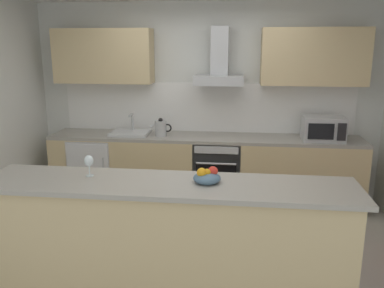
# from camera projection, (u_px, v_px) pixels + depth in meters

# --- Properties ---
(ground) EXTENTS (5.59, 4.43, 0.02)m
(ground) POSITION_uv_depth(u_px,v_px,m) (191.00, 253.00, 4.06)
(ground) COLOR gray
(wall_back) EXTENTS (5.59, 0.12, 2.60)m
(wall_back) POSITION_uv_depth(u_px,v_px,m) (207.00, 102.00, 5.45)
(wall_back) COLOR silver
(wall_back) RESTS_ON ground
(backsplash_tile) EXTENTS (3.90, 0.02, 0.66)m
(backsplash_tile) POSITION_uv_depth(u_px,v_px,m) (206.00, 107.00, 5.40)
(backsplash_tile) COLOR white
(counter_back) EXTENTS (4.04, 0.60, 0.90)m
(counter_back) POSITION_uv_depth(u_px,v_px,m) (204.00, 169.00, 5.29)
(counter_back) COLOR #D1B784
(counter_back) RESTS_ON ground
(counter_island) EXTENTS (3.02, 0.64, 0.99)m
(counter_island) POSITION_uv_depth(u_px,v_px,m) (168.00, 239.00, 3.29)
(counter_island) COLOR #D1B784
(counter_island) RESTS_ON ground
(upper_cabinets) EXTENTS (3.99, 0.32, 0.70)m
(upper_cabinets) POSITION_uv_depth(u_px,v_px,m) (206.00, 56.00, 5.08)
(upper_cabinets) COLOR #D1B784
(oven) EXTENTS (0.60, 0.62, 0.80)m
(oven) POSITION_uv_depth(u_px,v_px,m) (217.00, 170.00, 5.24)
(oven) COLOR slate
(oven) RESTS_ON ground
(refrigerator) EXTENTS (0.58, 0.60, 0.85)m
(refrigerator) POSITION_uv_depth(u_px,v_px,m) (96.00, 168.00, 5.44)
(refrigerator) COLOR white
(refrigerator) RESTS_ON ground
(microwave) EXTENTS (0.50, 0.38, 0.30)m
(microwave) POSITION_uv_depth(u_px,v_px,m) (323.00, 128.00, 4.92)
(microwave) COLOR #B7BABC
(microwave) RESTS_ON counter_back
(sink) EXTENTS (0.50, 0.40, 0.26)m
(sink) POSITION_uv_depth(u_px,v_px,m) (130.00, 132.00, 5.27)
(sink) COLOR silver
(sink) RESTS_ON counter_back
(kettle) EXTENTS (0.29, 0.15, 0.24)m
(kettle) POSITION_uv_depth(u_px,v_px,m) (161.00, 128.00, 5.16)
(kettle) COLOR #B7BABC
(kettle) RESTS_ON counter_back
(range_hood) EXTENTS (0.62, 0.45, 0.72)m
(range_hood) POSITION_uv_depth(u_px,v_px,m) (219.00, 66.00, 5.04)
(range_hood) COLOR #B7BABC
(wine_glass) EXTENTS (0.08, 0.08, 0.18)m
(wine_glass) POSITION_uv_depth(u_px,v_px,m) (89.00, 162.00, 3.30)
(wine_glass) COLOR silver
(wine_glass) RESTS_ON counter_island
(fruit_bowl) EXTENTS (0.22, 0.22, 0.13)m
(fruit_bowl) POSITION_uv_depth(u_px,v_px,m) (207.00, 177.00, 3.16)
(fruit_bowl) COLOR slate
(fruit_bowl) RESTS_ON counter_island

